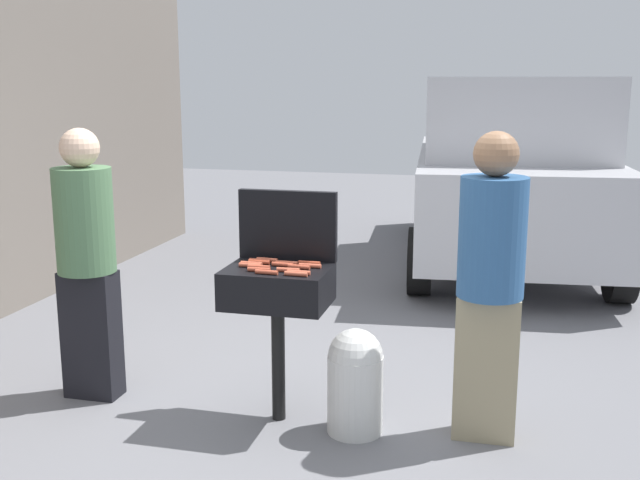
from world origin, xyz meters
TOP-DOWN VIEW (x-y plane):
  - ground_plane at (0.00, 0.00)m, footprint 24.00×24.00m
  - bbq_grill at (0.03, -0.11)m, footprint 0.60×0.44m
  - grill_lid_open at (0.03, 0.11)m, footprint 0.60×0.05m
  - hot_dog_0 at (0.16, -0.10)m, footprint 0.13×0.04m
  - hot_dog_1 at (0.19, -0.23)m, footprint 0.13×0.03m
  - hot_dog_2 at (-0.07, -0.16)m, footprint 0.13×0.03m
  - hot_dog_3 at (0.12, -0.19)m, footprint 0.13×0.03m
  - hot_dog_4 at (-0.05, -0.22)m, footprint 0.13×0.03m
  - hot_dog_5 at (0.01, -0.27)m, footprint 0.13×0.03m
  - hot_dog_6 at (0.06, -0.03)m, footprint 0.13×0.03m
  - hot_dog_7 at (-0.07, 0.02)m, footprint 0.13×0.03m
  - hot_dog_8 at (0.18, -0.26)m, footprint 0.13×0.03m
  - hot_dog_9 at (0.05, -0.07)m, footprint 0.13×0.04m
  - hot_dog_10 at (-0.11, -0.02)m, footprint 0.13×0.04m
  - hot_dog_11 at (0.21, -0.06)m, footprint 0.13×0.03m
  - hot_dog_12 at (-0.13, -0.13)m, footprint 0.13×0.03m
  - hot_dog_13 at (-0.13, -0.09)m, footprint 0.13×0.03m
  - hot_dog_14 at (-0.10, -0.05)m, footprint 0.13×0.03m
  - hot_dog_15 at (0.19, -0.00)m, footprint 0.13×0.03m
  - propane_tank at (0.50, -0.17)m, footprint 0.32×0.32m
  - person_left at (-1.22, -0.07)m, footprint 0.36×0.36m
  - person_right at (1.23, -0.05)m, footprint 0.36×0.36m
  - parked_minivan at (1.28, 4.37)m, footprint 2.37×4.56m

SIDE VIEW (x-z plane):
  - ground_plane at x=0.00m, z-range 0.00..0.00m
  - propane_tank at x=0.50m, z-range 0.01..0.63m
  - bbq_grill at x=0.03m, z-range 0.32..1.25m
  - person_left at x=-1.22m, z-range 0.07..1.78m
  - person_right at x=1.23m, z-range 0.07..1.80m
  - hot_dog_0 at x=0.16m, z-range 0.93..0.96m
  - hot_dog_1 at x=0.19m, z-range 0.93..0.96m
  - hot_dog_2 at x=-0.07m, z-range 0.93..0.96m
  - hot_dog_3 at x=0.12m, z-range 0.93..0.96m
  - hot_dog_4 at x=-0.05m, z-range 0.93..0.96m
  - hot_dog_5 at x=0.01m, z-range 0.93..0.96m
  - hot_dog_6 at x=0.06m, z-range 0.93..0.96m
  - hot_dog_7 at x=-0.07m, z-range 0.93..0.96m
  - hot_dog_8 at x=0.18m, z-range 0.93..0.96m
  - hot_dog_9 at x=0.05m, z-range 0.93..0.96m
  - hot_dog_10 at x=-0.11m, z-range 0.93..0.96m
  - hot_dog_11 at x=0.21m, z-range 0.93..0.96m
  - hot_dog_12 at x=-0.13m, z-range 0.93..0.96m
  - hot_dog_13 at x=-0.13m, z-range 0.93..0.96m
  - hot_dog_14 at x=-0.10m, z-range 0.93..0.96m
  - hot_dog_15 at x=0.19m, z-range 0.93..0.96m
  - parked_minivan at x=1.28m, z-range 0.02..2.04m
  - grill_lid_open at x=0.03m, z-range 0.93..1.35m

